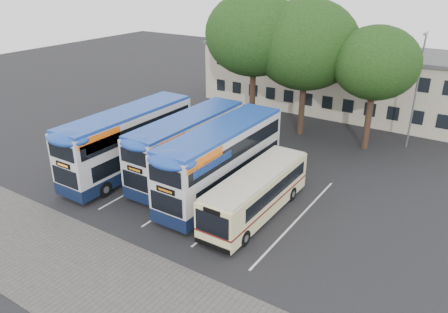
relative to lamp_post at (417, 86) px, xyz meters
name	(u,v)px	position (x,y,z in m)	size (l,w,h in m)	color
ground	(201,244)	(-6.00, -19.97, -5.08)	(120.00, 120.00, 0.00)	black
paving_strip	(102,283)	(-8.00, -24.97, -5.08)	(40.00, 6.00, 0.01)	#595654
bay_lines	(199,189)	(-9.75, -14.97, -5.08)	(14.12, 11.00, 0.01)	silver
depot_building	(363,82)	(-6.00, 7.02, -1.93)	(32.40, 8.40, 6.20)	#BEAD99
lamp_post	(417,86)	(0.00, 0.00, 0.00)	(0.25, 1.05, 9.06)	gray
tree_left	(254,34)	(-12.58, -3.17, 3.23)	(8.11, 8.11, 11.78)	black
tree_mid	(306,45)	(-8.50, -1.80, 2.55)	(8.56, 8.56, 11.29)	black
tree_right	(376,63)	(-2.78, -1.99, 1.74)	(6.49, 6.49, 9.61)	black
bus_dd_left	(129,139)	(-15.31, -15.50, -2.59)	(2.63, 10.86, 4.53)	#0F1A37
bus_dd_mid	(189,144)	(-11.51, -13.69, -2.71)	(2.51, 10.33, 4.30)	#0F1A37
bus_dd_right	(222,158)	(-8.15, -14.64, -2.60)	(2.62, 10.81, 4.51)	#0F1A37
bus_single	(257,191)	(-5.06, -15.67, -3.56)	(2.30, 9.06, 2.70)	beige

